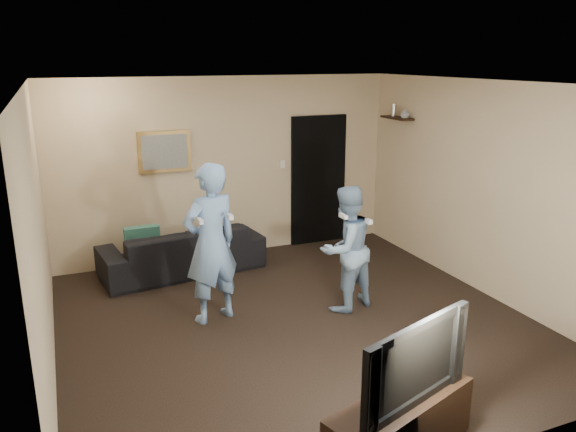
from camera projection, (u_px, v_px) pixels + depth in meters
name	position (u px, v px, depth m)	size (l,w,h in m)	color
ground	(296.00, 322.00, 6.27)	(5.00, 5.00, 0.00)	black
ceiling	(297.00, 83.00, 5.56)	(5.00, 5.00, 0.04)	silver
wall_back	(228.00, 168.00, 8.13)	(5.00, 0.04, 2.60)	tan
wall_front	(448.00, 302.00, 3.69)	(5.00, 0.04, 2.60)	tan
wall_left	(39.00, 238.00, 4.98)	(0.04, 5.00, 2.60)	tan
wall_right	(484.00, 189.00, 6.84)	(0.04, 5.00, 2.60)	tan
sofa	(182.00, 250.00, 7.65)	(2.17, 0.85, 0.63)	black
throw_pillow	(143.00, 243.00, 7.41)	(0.45, 0.14, 0.45)	#1C5449
painting_frame	(164.00, 152.00, 7.69)	(0.72, 0.05, 0.57)	olive
painting_canvas	(165.00, 152.00, 7.67)	(0.62, 0.01, 0.47)	slate
doorway	(318.00, 180.00, 8.72)	(0.90, 0.06, 2.00)	black
light_switch	(282.00, 164.00, 8.42)	(0.08, 0.02, 0.12)	silver
wall_shelf	(397.00, 118.00, 8.21)	(0.20, 0.60, 0.03)	black
shelf_vase	(405.00, 113.00, 8.01)	(0.14, 0.14, 0.14)	#9D9EA2
shelf_figurine	(394.00, 110.00, 8.26)	(0.06, 0.06, 0.18)	silver
tv_console	(400.00, 425.00, 4.12)	(1.26, 0.40, 0.45)	black
television	(404.00, 359.00, 3.97)	(1.11, 0.15, 0.64)	black
wii_player_left	(211.00, 244.00, 6.10)	(0.75, 0.60, 1.79)	#7CA4D7
wii_player_right	(345.00, 249.00, 6.43)	(0.84, 0.73, 1.47)	#809DBA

